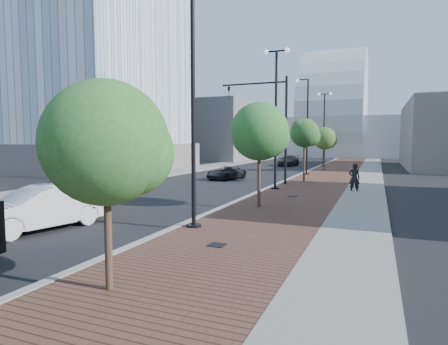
% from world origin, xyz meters
% --- Properties ---
extents(sidewalk, '(7.00, 140.00, 0.12)m').
position_xyz_m(sidewalk, '(3.50, 40.00, 0.06)').
color(sidewalk, '#4C2D23').
rests_on(sidewalk, ground).
extents(concrete_strip, '(2.40, 140.00, 0.13)m').
position_xyz_m(concrete_strip, '(6.20, 40.00, 0.07)').
color(concrete_strip, slate).
rests_on(concrete_strip, ground).
extents(curb, '(0.30, 140.00, 0.14)m').
position_xyz_m(curb, '(0.00, 40.00, 0.07)').
color(curb, gray).
rests_on(curb, ground).
extents(west_sidewalk, '(4.00, 140.00, 0.12)m').
position_xyz_m(west_sidewalk, '(-13.00, 40.00, 0.06)').
color(west_sidewalk, slate).
rests_on(west_sidewalk, ground).
extents(white_sedan, '(2.83, 5.22, 1.63)m').
position_xyz_m(white_sedan, '(-4.70, 7.82, 0.82)').
color(white_sedan, silver).
rests_on(white_sedan, ground).
extents(dark_car_mid, '(2.78, 4.37, 1.12)m').
position_xyz_m(dark_car_mid, '(-5.18, 27.60, 0.56)').
color(dark_car_mid, black).
rests_on(dark_car_mid, ground).
extents(dark_car_far, '(2.28, 4.87, 1.37)m').
position_xyz_m(dark_car_far, '(-4.03, 47.13, 0.69)').
color(dark_car_far, black).
rests_on(dark_car_far, ground).
extents(pedestrian, '(0.77, 0.58, 1.90)m').
position_xyz_m(pedestrian, '(5.56, 22.70, 0.95)').
color(pedestrian, black).
rests_on(pedestrian, ground).
extents(streetlight_1, '(1.44, 0.56, 9.21)m').
position_xyz_m(streetlight_1, '(0.49, 10.00, 4.34)').
color(streetlight_1, black).
rests_on(streetlight_1, ground).
extents(streetlight_2, '(1.72, 0.56, 9.28)m').
position_xyz_m(streetlight_2, '(0.60, 22.00, 4.82)').
color(streetlight_2, black).
rests_on(streetlight_2, ground).
extents(streetlight_3, '(1.44, 0.56, 9.21)m').
position_xyz_m(streetlight_3, '(0.49, 34.00, 4.34)').
color(streetlight_3, black).
rests_on(streetlight_3, ground).
extents(streetlight_4, '(1.72, 0.56, 9.28)m').
position_xyz_m(streetlight_4, '(0.60, 46.00, 4.82)').
color(streetlight_4, black).
rests_on(streetlight_4, ground).
extents(traffic_mast, '(5.09, 0.20, 8.00)m').
position_xyz_m(traffic_mast, '(-0.30, 25.00, 4.98)').
color(traffic_mast, black).
rests_on(traffic_mast, ground).
extents(tree_0, '(2.64, 2.64, 4.58)m').
position_xyz_m(tree_0, '(1.65, 4.02, 3.25)').
color(tree_0, '#382619').
rests_on(tree_0, ground).
extents(tree_1, '(2.80, 2.80, 5.16)m').
position_xyz_m(tree_1, '(1.65, 15.02, 3.75)').
color(tree_1, '#382619').
rests_on(tree_1, ground).
extents(tree_2, '(2.29, 2.23, 5.04)m').
position_xyz_m(tree_2, '(1.65, 27.02, 3.91)').
color(tree_2, '#382619').
rests_on(tree_2, ground).
extents(tree_3, '(2.44, 2.40, 4.79)m').
position_xyz_m(tree_3, '(1.65, 39.02, 3.58)').
color(tree_3, '#382619').
rests_on(tree_3, ground).
extents(tower_podium, '(19.00, 19.00, 3.00)m').
position_xyz_m(tower_podium, '(-24.00, 32.00, 1.50)').
color(tower_podium, '#66615C').
rests_on(tower_podium, ground).
extents(convention_center, '(50.00, 30.00, 50.00)m').
position_xyz_m(convention_center, '(-2.00, 85.00, 6.00)').
color(convention_center, '#A4A9AD').
rests_on(convention_center, ground).
extents(commercial_block_nw, '(14.00, 20.00, 10.00)m').
position_xyz_m(commercial_block_nw, '(-20.00, 60.00, 5.00)').
color(commercial_block_nw, '#615D58').
rests_on(commercial_block_nw, ground).
extents(utility_cover_1, '(0.50, 0.50, 0.02)m').
position_xyz_m(utility_cover_1, '(2.40, 8.00, 0.13)').
color(utility_cover_1, black).
rests_on(utility_cover_1, sidewalk).
extents(utility_cover_2, '(0.50, 0.50, 0.02)m').
position_xyz_m(utility_cover_2, '(2.40, 19.00, 0.13)').
color(utility_cover_2, black).
rests_on(utility_cover_2, sidewalk).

